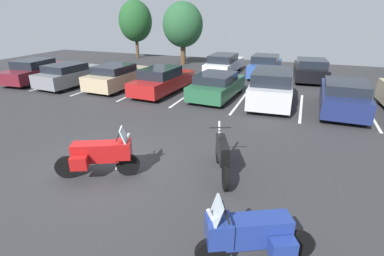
{
  "coord_description": "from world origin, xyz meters",
  "views": [
    {
      "loc": [
        5.1,
        -6.37,
        4.39
      ],
      "look_at": [
        2.1,
        1.63,
        0.95
      ],
      "focal_mm": 27.41,
      "sensor_mm": 36.0,
      "label": 1
    }
  ],
  "objects_px": {
    "motorcycle_second": "(222,155)",
    "car_far_black": "(310,70)",
    "car_navy": "(344,96)",
    "car_far_blue": "(265,66)",
    "motorcycle_touring": "(100,154)",
    "car_green": "(217,86)",
    "car_grey": "(71,75)",
    "car_maroon": "(37,71)",
    "motorcycle_third": "(251,234)",
    "car_red": "(163,80)",
    "car_far_white": "(224,64)",
    "car_silver": "(271,87)",
    "car_tan": "(118,76)"
  },
  "relations": [
    {
      "from": "car_grey",
      "to": "car_silver",
      "type": "xyz_separation_m",
      "value": [
        12.07,
        0.37,
        0.18
      ]
    },
    {
      "from": "motorcycle_second",
      "to": "motorcycle_third",
      "type": "height_order",
      "value": "motorcycle_third"
    },
    {
      "from": "car_tan",
      "to": "car_red",
      "type": "height_order",
      "value": "car_red"
    },
    {
      "from": "car_green",
      "to": "car_far_blue",
      "type": "distance_m",
      "value": 6.68
    },
    {
      "from": "motorcycle_second",
      "to": "car_far_black",
      "type": "bearing_deg",
      "value": 80.5
    },
    {
      "from": "car_far_white",
      "to": "car_far_blue",
      "type": "xyz_separation_m",
      "value": [
        2.99,
        -0.03,
        0.03
      ]
    },
    {
      "from": "motorcycle_touring",
      "to": "car_red",
      "type": "height_order",
      "value": "same"
    },
    {
      "from": "car_navy",
      "to": "car_far_blue",
      "type": "xyz_separation_m",
      "value": [
        -4.4,
        6.75,
        -0.01
      ]
    },
    {
      "from": "motorcycle_second",
      "to": "car_green",
      "type": "height_order",
      "value": "car_green"
    },
    {
      "from": "car_grey",
      "to": "car_green",
      "type": "relative_size",
      "value": 1.05
    },
    {
      "from": "motorcycle_second",
      "to": "car_tan",
      "type": "bearing_deg",
      "value": 138.24
    },
    {
      "from": "car_maroon",
      "to": "car_green",
      "type": "relative_size",
      "value": 1.14
    },
    {
      "from": "motorcycle_second",
      "to": "car_maroon",
      "type": "distance_m",
      "value": 16.22
    },
    {
      "from": "car_tan",
      "to": "car_green",
      "type": "xyz_separation_m",
      "value": [
        6.15,
        0.03,
        -0.04
      ]
    },
    {
      "from": "motorcycle_touring",
      "to": "car_grey",
      "type": "distance_m",
      "value": 11.87
    },
    {
      "from": "motorcycle_third",
      "to": "motorcycle_second",
      "type": "bearing_deg",
      "value": 114.29
    },
    {
      "from": "car_green",
      "to": "car_far_black",
      "type": "relative_size",
      "value": 1.0
    },
    {
      "from": "motorcycle_third",
      "to": "car_silver",
      "type": "relative_size",
      "value": 0.45
    },
    {
      "from": "car_maroon",
      "to": "car_far_blue",
      "type": "bearing_deg",
      "value": 26.28
    },
    {
      "from": "car_red",
      "to": "car_silver",
      "type": "distance_m",
      "value": 6.03
    },
    {
      "from": "motorcycle_third",
      "to": "car_red",
      "type": "distance_m",
      "value": 12.57
    },
    {
      "from": "car_red",
      "to": "car_far_blue",
      "type": "bearing_deg",
      "value": 53.18
    },
    {
      "from": "car_grey",
      "to": "car_navy",
      "type": "height_order",
      "value": "car_navy"
    },
    {
      "from": "car_grey",
      "to": "car_silver",
      "type": "bearing_deg",
      "value": 1.75
    },
    {
      "from": "car_red",
      "to": "car_far_black",
      "type": "height_order",
      "value": "car_red"
    },
    {
      "from": "car_green",
      "to": "car_far_blue",
      "type": "relative_size",
      "value": 0.97
    },
    {
      "from": "car_maroon",
      "to": "car_far_black",
      "type": "distance_m",
      "value": 18.08
    },
    {
      "from": "car_far_white",
      "to": "car_navy",
      "type": "bearing_deg",
      "value": -42.53
    },
    {
      "from": "motorcycle_third",
      "to": "car_far_black",
      "type": "height_order",
      "value": "motorcycle_third"
    },
    {
      "from": "motorcycle_second",
      "to": "car_navy",
      "type": "xyz_separation_m",
      "value": [
        3.73,
        7.33,
        0.14
      ]
    },
    {
      "from": "motorcycle_third",
      "to": "car_navy",
      "type": "xyz_separation_m",
      "value": [
        2.4,
        10.27,
        0.06
      ]
    },
    {
      "from": "motorcycle_touring",
      "to": "car_green",
      "type": "relative_size",
      "value": 0.5
    },
    {
      "from": "car_red",
      "to": "car_far_blue",
      "type": "distance_m",
      "value": 8.1
    },
    {
      "from": "motorcycle_second",
      "to": "car_red",
      "type": "distance_m",
      "value": 9.4
    },
    {
      "from": "motorcycle_second",
      "to": "motorcycle_third",
      "type": "distance_m",
      "value": 3.22
    },
    {
      "from": "car_grey",
      "to": "car_navy",
      "type": "distance_m",
      "value": 15.3
    },
    {
      "from": "car_tan",
      "to": "car_red",
      "type": "xyz_separation_m",
      "value": [
        2.97,
        0.02,
        -0.0
      ]
    },
    {
      "from": "car_navy",
      "to": "car_far_blue",
      "type": "height_order",
      "value": "car_far_blue"
    },
    {
      "from": "car_silver",
      "to": "car_maroon",
      "type": "bearing_deg",
      "value": -179.31
    },
    {
      "from": "car_maroon",
      "to": "car_far_black",
      "type": "relative_size",
      "value": 1.14
    },
    {
      "from": "car_red",
      "to": "car_grey",
      "type": "bearing_deg",
      "value": -174.93
    },
    {
      "from": "car_red",
      "to": "car_green",
      "type": "relative_size",
      "value": 1.14
    },
    {
      "from": "motorcycle_third",
      "to": "car_far_white",
      "type": "relative_size",
      "value": 0.42
    },
    {
      "from": "car_red",
      "to": "car_silver",
      "type": "xyz_separation_m",
      "value": [
        6.02,
        -0.17,
        0.17
      ]
    },
    {
      "from": "car_far_white",
      "to": "car_far_blue",
      "type": "bearing_deg",
      "value": -0.56
    },
    {
      "from": "car_maroon",
      "to": "car_red",
      "type": "distance_m",
      "value": 8.99
    },
    {
      "from": "car_maroon",
      "to": "car_far_white",
      "type": "height_order",
      "value": "car_maroon"
    },
    {
      "from": "car_silver",
      "to": "car_far_white",
      "type": "relative_size",
      "value": 0.94
    },
    {
      "from": "motorcycle_second",
      "to": "car_tan",
      "type": "distance_m",
      "value": 11.39
    },
    {
      "from": "car_green",
      "to": "car_far_black",
      "type": "xyz_separation_m",
      "value": [
        4.67,
        6.25,
        0.05
      ]
    }
  ]
}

